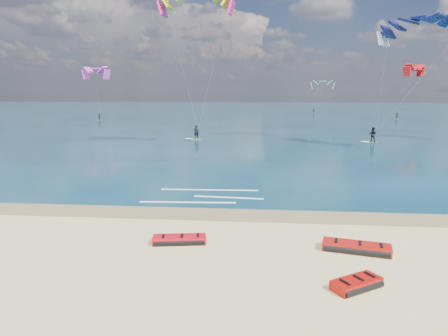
# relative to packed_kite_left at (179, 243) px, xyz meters

# --- Properties ---
(ground) EXTENTS (320.00, 320.00, 0.00)m
(ground) POSITION_rel_packed_kite_left_xyz_m (-0.71, 41.29, 0.00)
(ground) COLOR tan
(ground) RESTS_ON ground
(wet_sand_strip) EXTENTS (320.00, 2.40, 0.01)m
(wet_sand_strip) POSITION_rel_packed_kite_left_xyz_m (-0.71, 4.29, 0.00)
(wet_sand_strip) COLOR brown
(wet_sand_strip) RESTS_ON ground
(sea) EXTENTS (320.00, 200.00, 0.04)m
(sea) POSITION_rel_packed_kite_left_xyz_m (-0.71, 105.29, 0.02)
(sea) COLOR #0B2D3D
(sea) RESTS_ON ground
(packed_kite_left) EXTENTS (2.64, 1.43, 0.38)m
(packed_kite_left) POSITION_rel_packed_kite_left_xyz_m (0.00, 0.00, 0.00)
(packed_kite_left) COLOR red
(packed_kite_left) RESTS_ON ground
(packed_kite_mid) EXTENTS (3.14, 1.83, 0.43)m
(packed_kite_mid) POSITION_rel_packed_kite_left_xyz_m (7.50, -0.26, 0.00)
(packed_kite_mid) COLOR #B4140C
(packed_kite_mid) RESTS_ON ground
(packed_kite_right) EXTENTS (2.24, 1.98, 0.39)m
(packed_kite_right) POSITION_rel_packed_kite_left_xyz_m (6.76, -3.47, 0.00)
(packed_kite_right) COLOR #A80D07
(packed_kite_right) RESTS_ON ground
(kitesurfer_main) EXTENTS (8.66, 10.03, 18.57)m
(kitesurfer_main) POSITION_rel_packed_kite_left_xyz_m (-4.34, 32.76, 9.55)
(kitesurfer_main) COLOR #C5E81B
(kitesurfer_main) RESTS_ON sea
(kitesurfer_far) EXTENTS (9.71, 10.41, 15.81)m
(kitesurfer_far) POSITION_rel_packed_kite_left_xyz_m (19.12, 32.55, 8.19)
(kitesurfer_far) COLOR #B7C91E
(kitesurfer_far) RESTS_ON sea
(shoreline_foam) EXTENTS (7.38, 3.61, 0.01)m
(shoreline_foam) POSITION_rel_packed_kite_left_xyz_m (0.20, 7.85, 0.04)
(shoreline_foam) COLOR white
(shoreline_foam) RESTS_ON ground
(distant_kites) EXTENTS (72.67, 33.50, 11.74)m
(distant_kites) POSITION_rel_packed_kite_left_xyz_m (8.65, 77.82, 5.35)
(distant_kites) COLOR #F247CE
(distant_kites) RESTS_ON ground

